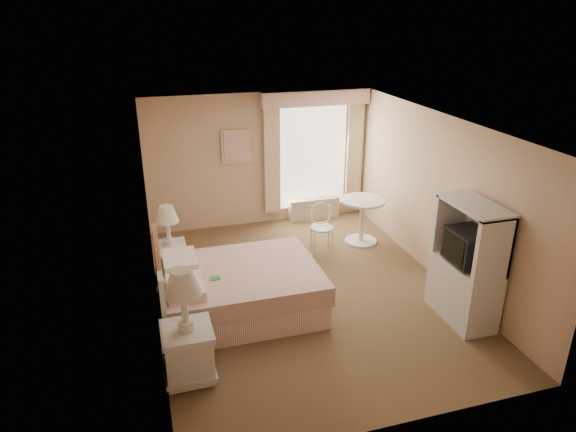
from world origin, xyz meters
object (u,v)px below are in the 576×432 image
object	(u,v)px
bed	(232,289)
cafe_chair	(321,223)
round_table	(362,214)
armoire	(466,272)
nightstand_far	(170,251)
nightstand_near	(187,340)

from	to	relation	value
bed	cafe_chair	bearing A→B (deg)	39.70
bed	round_table	bearing A→B (deg)	31.15
round_table	cafe_chair	world-z (taller)	cafe_chair
armoire	nightstand_far	bearing A→B (deg)	148.52
nightstand_near	nightstand_far	world-z (taller)	nightstand_near
nightstand_near	armoire	bearing A→B (deg)	3.14
nightstand_near	nightstand_far	distance (m)	2.44
bed	nightstand_far	xyz separation A→B (m)	(-0.72, 1.23, 0.08)
nightstand_near	nightstand_far	xyz separation A→B (m)	(0.00, 2.44, -0.07)
nightstand_near	nightstand_far	bearing A→B (deg)	90.00
round_table	armoire	bearing A→B (deg)	-83.30
bed	nightstand_far	bearing A→B (deg)	120.41
bed	armoire	size ratio (longest dim) A/B	1.30
bed	armoire	bearing A→B (deg)	-18.96
nightstand_far	round_table	bearing A→B (deg)	6.12
round_table	cafe_chair	size ratio (longest dim) A/B	0.98
cafe_chair	armoire	xyz separation A→B (m)	(1.09, -2.54, 0.21)
nightstand_far	armoire	distance (m)	4.29
round_table	armoire	size ratio (longest dim) A/B	0.49
bed	nightstand_near	xyz separation A→B (m)	(-0.72, -1.21, 0.16)
bed	cafe_chair	distance (m)	2.40
nightstand_far	armoire	xyz separation A→B (m)	(3.65, -2.24, 0.25)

